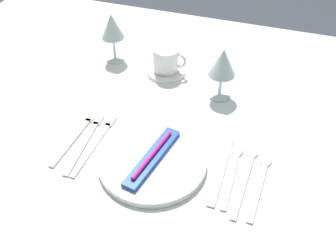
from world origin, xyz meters
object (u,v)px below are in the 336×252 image
(spoon_dessert, at_px, (247,172))
(dinner_plate, at_px, (152,162))
(fork_outer, at_px, (96,142))
(wine_glass_centre, at_px, (223,64))
(wine_glass_right, at_px, (112,28))
(fork_salad, at_px, (76,135))
(coffee_cup_left, at_px, (167,59))
(dinner_knife, at_px, (220,173))
(spoon_tea, at_px, (261,178))
(spoon_soup, at_px, (234,167))
(toothbrush_package, at_px, (152,157))
(fork_inner, at_px, (86,140))

(spoon_dessert, bearing_deg, dinner_plate, -168.67)
(dinner_plate, relative_size, fork_outer, 1.13)
(wine_glass_centre, distance_m, wine_glass_right, 0.37)
(fork_salad, height_order, coffee_cup_left, coffee_cup_left)
(dinner_knife, xyz_separation_m, wine_glass_right, (-0.43, 0.37, 0.11))
(dinner_knife, xyz_separation_m, spoon_tea, (0.09, 0.01, 0.00))
(spoon_soup, distance_m, spoon_dessert, 0.03)
(toothbrush_package, bearing_deg, spoon_soup, 14.41)
(dinner_plate, xyz_separation_m, fork_outer, (-0.16, 0.03, -0.01))
(spoon_dessert, bearing_deg, spoon_soup, 172.93)
(toothbrush_package, height_order, fork_salad, toothbrush_package)
(dinner_plate, distance_m, fork_salad, 0.22)
(fork_inner, relative_size, coffee_cup_left, 2.16)
(toothbrush_package, relative_size, spoon_soup, 1.03)
(fork_inner, relative_size, spoon_dessert, 0.97)
(spoon_soup, bearing_deg, wine_glass_right, 142.73)
(dinner_plate, relative_size, spoon_tea, 1.24)
(fork_outer, xyz_separation_m, wine_glass_centre, (0.25, 0.28, 0.11))
(toothbrush_package, xyz_separation_m, spoon_dessert, (0.22, 0.04, -0.02))
(fork_inner, bearing_deg, spoon_tea, 1.57)
(dinner_knife, height_order, coffee_cup_left, coffee_cup_left)
(fork_inner, bearing_deg, dinner_knife, -0.23)
(fork_outer, height_order, spoon_tea, spoon_tea)
(coffee_cup_left, distance_m, wine_glass_centre, 0.20)
(fork_outer, height_order, fork_inner, same)
(wine_glass_right, bearing_deg, fork_inner, -77.74)
(fork_outer, distance_m, wine_glass_centre, 0.39)
(toothbrush_package, relative_size, wine_glass_right, 1.35)
(wine_glass_centre, bearing_deg, coffee_cup_left, 160.37)
(fork_outer, height_order, fork_salad, same)
(dinner_plate, height_order, fork_salad, dinner_plate)
(fork_salad, height_order, wine_glass_right, wine_glass_right)
(dinner_plate, height_order, fork_outer, dinner_plate)
(dinner_plate, xyz_separation_m, toothbrush_package, (0.00, 0.00, 0.02))
(spoon_tea, bearing_deg, wine_glass_centre, 120.41)
(spoon_tea, relative_size, coffee_cup_left, 2.01)
(wine_glass_right, bearing_deg, spoon_tea, -34.48)
(spoon_soup, xyz_separation_m, wine_glass_right, (-0.46, 0.35, 0.11))
(dinner_plate, bearing_deg, fork_inner, 172.94)
(coffee_cup_left, bearing_deg, spoon_soup, -49.94)
(dinner_knife, relative_size, wine_glass_centre, 1.38)
(fork_salad, relative_size, dinner_knife, 1.01)
(dinner_knife, xyz_separation_m, wine_glass_centre, (-0.07, 0.29, 0.11))
(fork_inner, height_order, wine_glass_right, wine_glass_right)
(fork_inner, bearing_deg, fork_salad, 163.39)
(dinner_plate, xyz_separation_m, fork_inner, (-0.19, 0.02, -0.01))
(spoon_soup, height_order, wine_glass_centre, wine_glass_centre)
(fork_salad, bearing_deg, toothbrush_package, -8.48)
(spoon_dessert, bearing_deg, fork_outer, -177.29)
(fork_salad, relative_size, wine_glass_centre, 1.39)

